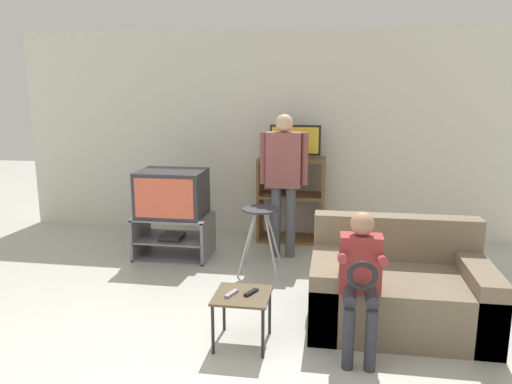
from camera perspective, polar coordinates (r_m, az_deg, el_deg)
wall_back at (r=6.45m, az=0.63°, el=6.60°), size 6.40×0.06×2.60m
tv_stand at (r=5.78m, az=-9.35°, el=-5.00°), size 0.83×0.58×0.48m
television_main at (r=5.66m, az=-9.57°, el=-0.13°), size 0.73×0.56×0.51m
media_shelf at (r=6.24m, az=4.03°, el=-0.75°), size 0.82×0.44×1.05m
television_flat at (r=6.11m, az=4.50°, el=5.64°), size 0.62×0.20×0.40m
folding_stool at (r=5.13m, az=0.51°, el=-3.21°), size 0.43×0.42×0.69m
snack_table at (r=3.81m, az=-1.59°, el=-12.34°), size 0.41×0.41×0.40m
remote_control_black at (r=3.79m, az=-0.56°, el=-11.40°), size 0.09×0.15×0.02m
remote_control_white at (r=3.77m, az=-2.83°, el=-11.52°), size 0.09×0.15×0.02m
couch at (r=4.31m, az=15.91°, el=-10.73°), size 1.40×0.96×0.82m
person_standing_adult at (r=5.53m, az=3.18°, el=2.31°), size 0.53×0.20×1.61m
person_seated_child at (r=3.65m, az=11.87°, el=-9.05°), size 0.33×0.43×1.04m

